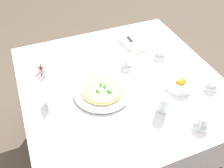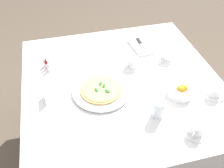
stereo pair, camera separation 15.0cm
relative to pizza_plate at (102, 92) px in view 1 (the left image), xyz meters
The scene contains 16 objects.
ground_plane 0.75m from the pizza_plate, 113.24° to the left, with size 8.00×8.00×0.00m, color brown.
dining_table 0.21m from the pizza_plate, 113.24° to the left, with size 1.22×1.22×0.72m.
pizza_plate is the anchor object (origin of this frame).
pizza 0.01m from the pizza_plate, 60.37° to the left, with size 0.25×0.25×0.02m.
coffee_cup_left_edge 0.57m from the pizza_plate, 44.77° to the left, with size 0.13×0.13×0.06m.
coffee_cup_right_edge 0.32m from the pizza_plate, 126.56° to the left, with size 0.13×0.13×0.07m.
coffee_cup_near_left 0.55m from the pizza_plate, 111.94° to the left, with size 0.13×0.13×0.06m.
coffee_cup_near_right 0.66m from the pizza_plate, 74.10° to the left, with size 0.13×0.13×0.07m.
water_glass_far_right 0.36m from the pizza_plate, 46.38° to the left, with size 0.06×0.06×0.10m.
napkin_folded 0.55m from the pizza_plate, 135.37° to the left, with size 0.23×0.16×0.02m.
dinner_knife 0.54m from the pizza_plate, 135.15° to the left, with size 0.20×0.03×0.01m.
citrus_bowl 0.47m from the pizza_plate, 73.61° to the left, with size 0.15×0.15×0.07m.
hot_sauce_bottle 0.43m from the pizza_plate, 135.58° to the right, with size 0.02×0.02×0.08m.
salt_shaker 0.40m from the pizza_plate, 133.80° to the right, with size 0.03×0.03×0.06m.
pepper_shaker 0.45m from the pizza_plate, 137.15° to the right, with size 0.03×0.03×0.06m.
menu_card 0.32m from the pizza_plate, 91.99° to the right, with size 0.09×0.01×0.06m.
Camera 1 is at (1.05, -0.48, 1.76)m, focal length 39.84 mm.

